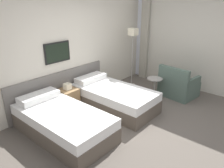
# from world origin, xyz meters

# --- Properties ---
(ground_plane) EXTENTS (16.00, 16.00, 0.00)m
(ground_plane) POSITION_xyz_m (0.00, 0.00, 0.00)
(ground_plane) COLOR #5B544C
(wall_headboard) EXTENTS (10.00, 0.10, 2.70)m
(wall_headboard) POSITION_xyz_m (-0.03, 2.00, 1.30)
(wall_headboard) COLOR beige
(wall_headboard) RESTS_ON ground_plane
(wall_window) EXTENTS (0.21, 4.47, 2.70)m
(wall_window) POSITION_xyz_m (2.58, -0.16, 1.34)
(wall_window) COLOR white
(wall_window) RESTS_ON ground_plane
(bed_near_door) EXTENTS (0.99, 1.94, 0.61)m
(bed_near_door) POSITION_xyz_m (-1.21, 0.98, 0.25)
(bed_near_door) COLOR brown
(bed_near_door) RESTS_ON ground_plane
(bed_near_window) EXTENTS (0.99, 1.94, 0.61)m
(bed_near_window) POSITION_xyz_m (0.23, 0.98, 0.25)
(bed_near_window) COLOR brown
(bed_near_window) RESTS_ON ground_plane
(nightstand) EXTENTS (0.38, 0.39, 0.62)m
(nightstand) POSITION_xyz_m (-0.49, 1.69, 0.25)
(nightstand) COLOR #9E7A51
(nightstand) RESTS_ON ground_plane
(floor_lamp) EXTENTS (0.24, 0.24, 1.64)m
(floor_lamp) POSITION_xyz_m (1.65, 1.47, 1.32)
(floor_lamp) COLOR #9E9993
(floor_lamp) RESTS_ON ground_plane
(side_table) EXTENTS (0.39, 0.39, 0.53)m
(side_table) POSITION_xyz_m (1.31, 0.53, 0.36)
(side_table) COLOR gray
(side_table) RESTS_ON ground_plane
(armchair) EXTENTS (0.82, 0.91, 0.82)m
(armchair) POSITION_xyz_m (1.81, 0.12, 0.27)
(armchair) COLOR #4C6056
(armchair) RESTS_ON ground_plane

